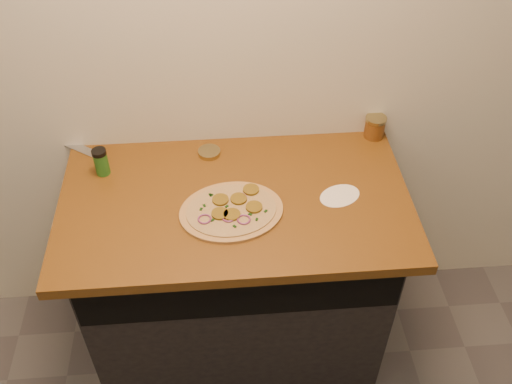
{
  "coord_description": "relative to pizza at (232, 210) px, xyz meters",
  "views": [
    {
      "loc": [
        -0.04,
        0.02,
        2.25
      ],
      "look_at": [
        0.07,
        1.39,
        0.95
      ],
      "focal_mm": 40.0,
      "sensor_mm": 36.0,
      "label": 1
    }
  ],
  "objects": [
    {
      "name": "spice_shaker",
      "position": [
        -0.45,
        0.23,
        0.04
      ],
      "size": [
        0.05,
        0.05,
        0.1
      ],
      "color": "#25631F",
      "rests_on": "countertop"
    },
    {
      "name": "mason_jar_lid",
      "position": [
        -0.07,
        0.31,
        0.0
      ],
      "size": [
        0.1,
        0.1,
        0.02
      ],
      "primitive_type": "cylinder",
      "rotation": [
        0.0,
        0.0,
        0.16
      ],
      "color": "#9F905C",
      "rests_on": "countertop"
    },
    {
      "name": "pizza",
      "position": [
        0.0,
        0.0,
        0.0
      ],
      "size": [
        0.39,
        0.39,
        0.02
      ],
      "color": "tan",
      "rests_on": "countertop"
    },
    {
      "name": "salsa_jar",
      "position": [
        0.56,
        0.37,
        0.04
      ],
      "size": [
        0.08,
        0.08,
        0.09
      ],
      "color": "#A61310",
      "rests_on": "countertop"
    },
    {
      "name": "countertop",
      "position": [
        0.01,
        0.07,
        -0.03
      ],
      "size": [
        1.2,
        0.7,
        0.04
      ],
      "primitive_type": "cube",
      "color": "brown",
      "rests_on": "cabinet"
    },
    {
      "name": "flour_spill",
      "position": [
        0.37,
        0.05,
        -0.01
      ],
      "size": [
        0.2,
        0.2,
        0.0
      ],
      "primitive_type": "cylinder",
      "rotation": [
        0.0,
        0.0,
        0.42
      ],
      "color": "white",
      "rests_on": "countertop"
    },
    {
      "name": "cabinet",
      "position": [
        0.01,
        0.1,
        -0.48
      ],
      "size": [
        1.1,
        0.6,
        0.86
      ],
      "primitive_type": "cube",
      "color": "black",
      "rests_on": "ground"
    },
    {
      "name": "chefs_knife",
      "position": [
        -0.59,
        0.41,
        -0.0
      ],
      "size": [
        0.25,
        0.19,
        0.02
      ],
      "color": "#B7BAC1",
      "rests_on": "countertop"
    }
  ]
}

